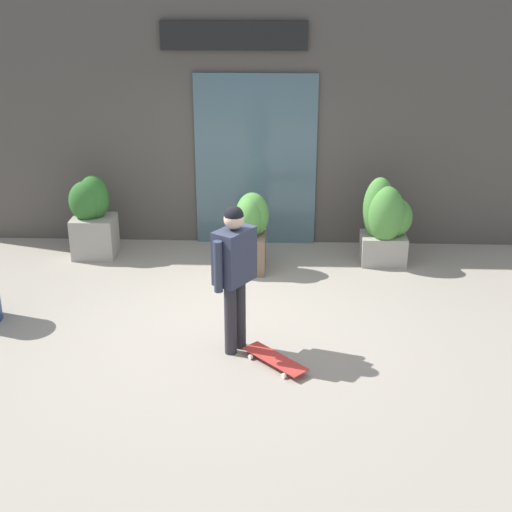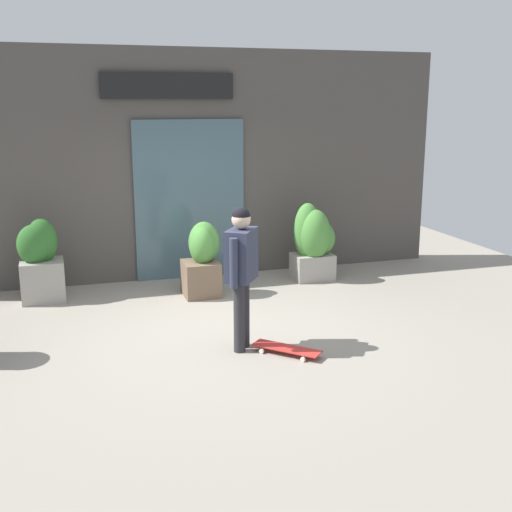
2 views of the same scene
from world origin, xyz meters
The scene contains 7 objects.
ground_plane centered at (0.00, 0.00, 0.00)m, with size 12.00×12.00×0.00m, color gray.
building_facade centered at (0.01, 2.73, 1.75)m, with size 8.65×0.31×3.52m.
skateboarder centered at (0.10, -0.62, 0.99)m, with size 0.46×0.53×1.63m.
skateboard centered at (0.53, -0.92, 0.06)m, with size 0.70×0.71×0.08m.
planter_box_left centered at (0.14, 1.57, 0.55)m, with size 0.54×0.54×1.06m.
planter_box_right centered at (-2.06, 1.97, 0.58)m, with size 0.60×0.50×1.16m.
planter_box_mid centered at (1.99, 1.87, 0.61)m, with size 0.69×0.65×1.21m.
Camera 1 is at (0.58, -7.45, 3.91)m, focal length 50.84 mm.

